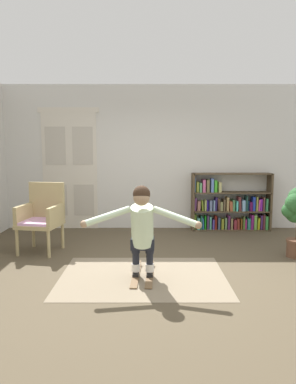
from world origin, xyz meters
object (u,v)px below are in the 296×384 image
at_px(bookshelf, 229,207).
at_px(person_skier, 142,225).
at_px(wicker_chair, 42,215).
at_px(skis_pair, 143,274).

height_order(bookshelf, person_skier, person_skier).
bearing_deg(person_skier, bookshelf, 57.91).
relative_size(bookshelf, wicker_chair, 1.44).
bearing_deg(person_skier, skis_pair, 87.48).
bearing_deg(wicker_chair, person_skier, -38.30).
bearing_deg(bookshelf, wicker_chair, -156.66).
bearing_deg(bookshelf, person_skier, -122.09).
height_order(skis_pair, person_skier, person_skier).
distance_m(skis_pair, person_skier, 0.72).
distance_m(bookshelf, person_skier, 3.24).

